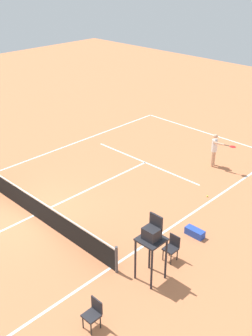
{
  "coord_description": "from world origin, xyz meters",
  "views": [
    {
      "loc": [
        -12.49,
        7.33,
        9.42
      ],
      "look_at": [
        -0.81,
        -4.61,
        0.8
      ],
      "focal_mm": 43.36,
      "sensor_mm": 36.0,
      "label": 1
    }
  ],
  "objects_px": {
    "player_serving": "(215,147)",
    "equipment_bag": "(195,232)",
    "umpire_chair": "(152,239)",
    "tennis_ball": "(207,196)",
    "courtside_chair_mid": "(172,247)",
    "courtside_chair_near": "(93,313)"
  },
  "relations": [
    {
      "from": "player_serving",
      "to": "tennis_ball",
      "type": "xyz_separation_m",
      "value": [
        -1.53,
        2.78,
        -1.0
      ]
    },
    {
      "from": "player_serving",
      "to": "courtside_chair_mid",
      "type": "xyz_separation_m",
      "value": [
        -3.01,
        7.21,
        -0.5
      ]
    },
    {
      "from": "player_serving",
      "to": "courtside_chair_mid",
      "type": "relative_size",
      "value": 1.83
    },
    {
      "from": "umpire_chair",
      "to": "equipment_bag",
      "type": "distance_m",
      "value": 3.27
    },
    {
      "from": "tennis_ball",
      "to": "equipment_bag",
      "type": "xyz_separation_m",
      "value": [
        -1.27,
        2.73,
        0.12
      ]
    },
    {
      "from": "tennis_ball",
      "to": "courtside_chair_mid",
      "type": "distance_m",
      "value": 4.69
    },
    {
      "from": "player_serving",
      "to": "courtside_chair_near",
      "type": "xyz_separation_m",
      "value": [
        -3.28,
        11.08,
        -0.5
      ]
    },
    {
      "from": "player_serving",
      "to": "equipment_bag",
      "type": "xyz_separation_m",
      "value": [
        -2.8,
        5.52,
        -0.89
      ]
    },
    {
      "from": "player_serving",
      "to": "equipment_bag",
      "type": "bearing_deg",
      "value": 16.16
    },
    {
      "from": "courtside_chair_near",
      "to": "equipment_bag",
      "type": "xyz_separation_m",
      "value": [
        0.48,
        -5.57,
        -0.38
      ]
    },
    {
      "from": "player_serving",
      "to": "equipment_bag",
      "type": "relative_size",
      "value": 2.28
    },
    {
      "from": "tennis_ball",
      "to": "player_serving",
      "type": "bearing_deg",
      "value": -61.25
    },
    {
      "from": "courtside_chair_mid",
      "to": "courtside_chair_near",
      "type": "bearing_deg",
      "value": 93.92
    },
    {
      "from": "courtside_chair_near",
      "to": "courtside_chair_mid",
      "type": "xyz_separation_m",
      "value": [
        0.27,
        -3.88,
        0.0
      ]
    },
    {
      "from": "umpire_chair",
      "to": "courtside_chair_near",
      "type": "bearing_deg",
      "value": 93.61
    },
    {
      "from": "umpire_chair",
      "to": "courtside_chair_mid",
      "type": "relative_size",
      "value": 2.54
    },
    {
      "from": "umpire_chair",
      "to": "courtside_chair_mid",
      "type": "xyz_separation_m",
      "value": [
        0.1,
        -1.23,
        -1.07
      ]
    },
    {
      "from": "player_serving",
      "to": "courtside_chair_mid",
      "type": "bearing_deg",
      "value": 11.95
    },
    {
      "from": "player_serving",
      "to": "tennis_ball",
      "type": "bearing_deg",
      "value": 18.01
    },
    {
      "from": "tennis_ball",
      "to": "courtside_chair_mid",
      "type": "relative_size",
      "value": 0.07
    },
    {
      "from": "tennis_ball",
      "to": "umpire_chair",
      "type": "relative_size",
      "value": 0.03
    },
    {
      "from": "tennis_ball",
      "to": "equipment_bag",
      "type": "relative_size",
      "value": 0.09
    }
  ]
}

